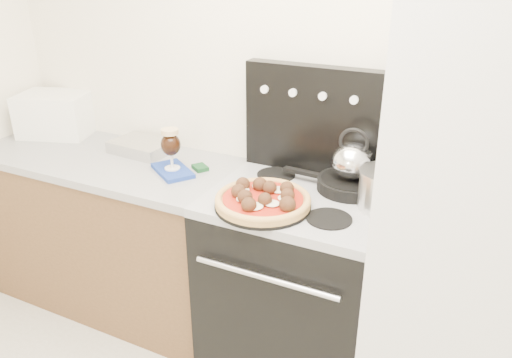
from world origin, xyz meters
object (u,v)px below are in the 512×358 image
Objects in this scene: fridge at (476,227)px; pizza_pan at (263,206)px; pizza at (263,198)px; stock_pot at (386,191)px; oven_mitt at (173,171)px; toaster_oven at (56,114)px; base_cabinet at (115,234)px; tea_kettle at (352,158)px; stove_body at (296,287)px; skillet at (350,184)px; beer_glass at (171,149)px.

fridge is 4.81× the size of pizza_pan.
pizza is 0.49m from stock_pot.
oven_mitt is at bearing 163.25° from pizza_pan.
base_cabinet is at bearing -36.79° from toaster_oven.
stock_pot is at bearing -23.21° from toaster_oven.
fridge is at bearing -38.01° from tea_kettle.
toaster_oven reaches higher than stove_body.
pizza_pan is at bearing -120.00° from stove_body.
base_cabinet is at bearing 178.70° from stove_body.
oven_mitt is 0.61× the size of pizza_pan.
stock_pot reaches higher than skillet.
beer_glass is (0.44, -0.02, 0.59)m from base_cabinet.
fridge reaches higher than beer_glass.
pizza is 1.82× the size of stock_pot.
pizza is at bearing -169.75° from fridge.
fridge reaches higher than toaster_oven.
pizza reaches higher than pizza_pan.
stove_body is 0.66m from stock_pot.
beer_glass is 0.52× the size of pizza_pan.
fridge is 2.30m from toaster_oven.
pizza_pan is (1.01, -0.19, 0.50)m from base_cabinet.
tea_kettle is at bearing 40.17° from stove_body.
oven_mitt is (-1.36, 0.03, -0.04)m from fridge.
fridge is 1.36m from oven_mitt.
fridge is 7.90× the size of oven_mitt.
base_cabinet is at bearing 176.82° from beer_glass.
tea_kettle is at bearing 10.00° from beer_glass.
toaster_oven is at bearing 174.82° from fridge.
stove_body is 4.30× the size of beer_glass.
toaster_oven is 0.99× the size of pizza.
base_cabinet is 1.39m from skillet.
tea_kettle is (0.84, 0.15, 0.05)m from beer_glass.
tea_kettle reaches higher than oven_mitt.
oven_mitt reaches higher than stove_body.
fridge is 4.88× the size of pizza.
skillet is (0.84, 0.15, -0.08)m from beer_glass.
stock_pot is at bearing -32.95° from skillet.
oven_mitt is at bearing 163.25° from pizza.
skillet reaches higher than stove_body.
base_cabinet is 3.77× the size of toaster_oven.
beer_glass is at bearing 0.00° from oven_mitt.
stove_body is 0.52m from pizza_pan.
stock_pot is (1.94, -0.15, -0.02)m from toaster_oven.
beer_glass reaches higher than base_cabinet.
skillet is 0.12m from tea_kettle.
fridge reaches higher than stove_body.
stock_pot reaches higher than oven_mitt.
beer_glass is at bearing 179.97° from stove_body.
stock_pot is at bearing -52.75° from tea_kettle.
toaster_oven reaches higher than pizza.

